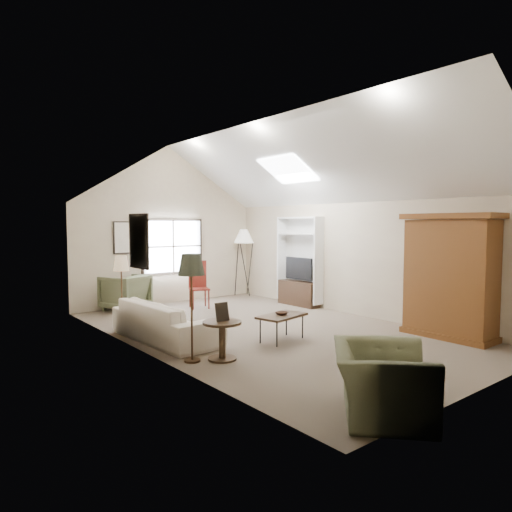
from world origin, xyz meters
TOP-DOWN VIEW (x-y plane):
  - room_shell at (0.00, 0.00)m, footprint 5.01×8.01m
  - window at (0.10, 3.96)m, footprint 1.72×0.08m
  - skylight at (1.30, 0.90)m, footprint 0.80×1.20m
  - wall_art at (-1.88, 1.94)m, footprint 1.97×3.71m
  - armoire at (2.18, -2.40)m, footprint 0.60×1.50m
  - tv_alcove at (2.34, 1.60)m, footprint 0.32×1.30m
  - media_console at (2.32, 1.60)m, footprint 0.34×1.18m
  - tv_panel at (2.32, 1.60)m, footprint 0.05×0.90m
  - sofa at (-1.86, 0.60)m, footprint 1.03×2.37m
  - armchair_near at (-1.58, -3.70)m, footprint 1.49×1.48m
  - armchair_far at (-1.31, 3.70)m, footprint 1.20×1.21m
  - coffee_table at (-0.32, -0.73)m, footprint 0.97×0.66m
  - bowl at (-0.32, -0.73)m, footprint 0.25×0.25m
  - side_table at (-1.76, -1.00)m, footprint 0.61×0.61m
  - side_chair at (0.19, 2.83)m, footprint 0.56×0.56m
  - tripod_lamp at (2.20, 3.70)m, footprint 0.66×0.66m
  - dark_lamp at (-2.16, -0.80)m, footprint 0.41×0.41m
  - tan_lamp at (-2.16, 1.80)m, footprint 0.31×0.31m

SIDE VIEW (x-z plane):
  - coffee_table at x=-0.32m, z-range 0.00..0.46m
  - side_table at x=-1.76m, z-range 0.00..0.58m
  - media_console at x=2.32m, z-range 0.00..0.60m
  - sofa at x=-1.86m, z-range 0.00..0.68m
  - armchair_near at x=-1.58m, z-range 0.00..0.73m
  - armchair_far at x=-1.31m, z-range 0.00..0.84m
  - bowl at x=-0.32m, z-range 0.46..0.51m
  - side_chair at x=0.19m, z-range 0.00..1.13m
  - tan_lamp at x=-2.16m, z-range 0.00..1.46m
  - dark_lamp at x=-2.16m, z-range 0.00..1.62m
  - tv_panel at x=2.32m, z-range 0.65..1.20m
  - tripod_lamp at x=2.20m, z-range 0.00..1.91m
  - armoire at x=2.18m, z-range 0.00..2.20m
  - tv_alcove at x=2.34m, z-range 0.10..2.20m
  - window at x=0.10m, z-range 0.74..2.16m
  - wall_art at x=-1.88m, z-range 1.29..2.17m
  - room_shell at x=0.00m, z-range 1.21..5.21m
  - skylight at x=1.30m, z-range 2.96..3.48m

